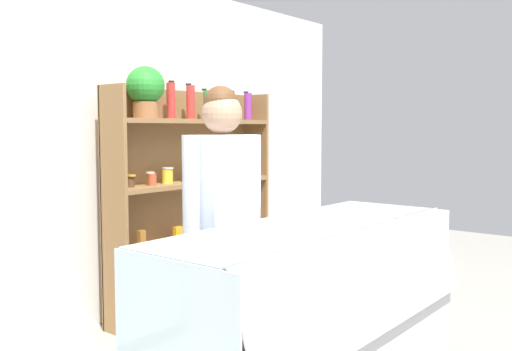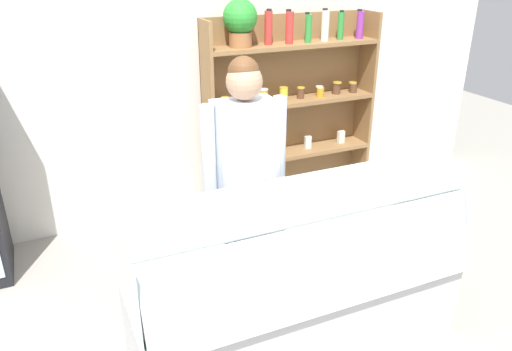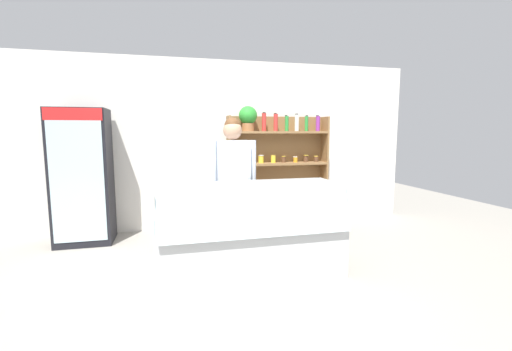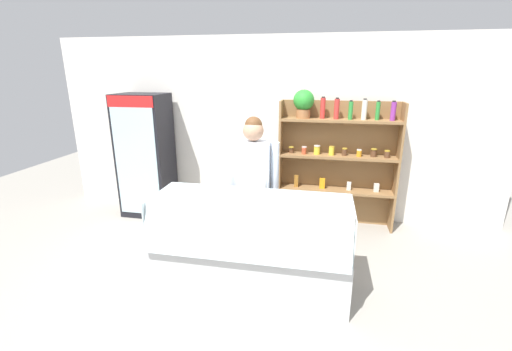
{
  "view_description": "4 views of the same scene",
  "coord_description": "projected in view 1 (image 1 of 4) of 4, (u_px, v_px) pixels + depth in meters",
  "views": [
    {
      "loc": [
        -2.32,
        -1.5,
        1.5
      ],
      "look_at": [
        0.41,
        0.69,
        1.21
      ],
      "focal_mm": 40.0,
      "sensor_mm": 36.0,
      "label": 1
    },
    {
      "loc": [
        -1.11,
        -2.13,
        2.29
      ],
      "look_at": [
        0.18,
        0.78,
        0.87
      ],
      "focal_mm": 35.0,
      "sensor_mm": 36.0,
      "label": 2
    },
    {
      "loc": [
        -0.7,
        -3.45,
        1.57
      ],
      "look_at": [
        0.32,
        0.59,
        1.03
      ],
      "focal_mm": 24.0,
      "sensor_mm": 36.0,
      "label": 3
    },
    {
      "loc": [
        0.79,
        -3.0,
        2.22
      ],
      "look_at": [
        0.05,
        0.71,
        1.05
      ],
      "focal_mm": 24.0,
      "sensor_mm": 36.0,
      "label": 4
    }
  ],
  "objects": [
    {
      "name": "shelving_unit",
      "position": [
        184.0,
        176.0,
        4.66
      ],
      "size": [
        1.65,
        0.29,
        1.96
      ],
      "color": "olive",
      "rests_on": "ground"
    },
    {
      "name": "shop_clerk",
      "position": [
        223.0,
        212.0,
        3.2
      ],
      "size": [
        0.58,
        0.25,
        1.74
      ],
      "color": "#2D2D38",
      "rests_on": "ground"
    },
    {
      "name": "back_wall",
      "position": [
        62.0,
        149.0,
        4.09
      ],
      "size": [
        6.8,
        0.1,
        2.7
      ],
      "primitive_type": "cube",
      "color": "white",
      "rests_on": "ground"
    }
  ]
}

